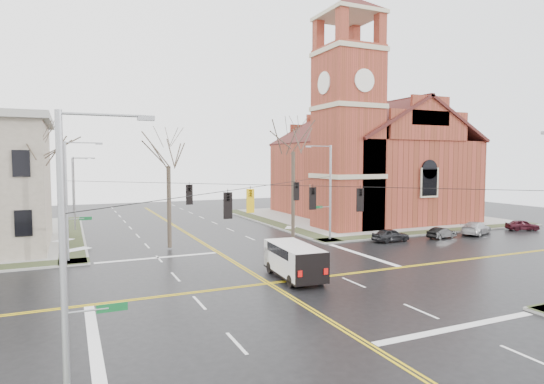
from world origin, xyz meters
name	(u,v)px	position (x,y,z in m)	size (l,w,h in m)	color
ground	(269,283)	(0.00, 0.00, 0.00)	(120.00, 120.00, 0.00)	black
sidewalks	(269,282)	(0.00, 0.00, 0.08)	(80.00, 80.00, 0.17)	gray
road_markings	(269,283)	(0.00, 0.00, 0.01)	(100.00, 100.00, 0.01)	gold
church	(364,155)	(24.76, 24.78, 8.43)	(24.28, 27.48, 27.50)	maroon
signal_pole_ne	(329,189)	(11.32, 11.50, 4.95)	(2.75, 0.22, 9.00)	gray
signal_pole_nw	(69,197)	(-11.32, 11.50, 4.95)	(2.75, 0.22, 9.00)	gray
signal_pole_sw	(70,257)	(-11.32, -11.50, 4.95)	(2.75, 0.22, 9.00)	gray
span_wires	(269,185)	(0.00, 0.00, 6.20)	(23.02, 23.02, 0.03)	black
traffic_signals	(273,198)	(0.00, -0.67, 5.45)	(8.21, 8.26, 1.30)	black
streetlight_north_a	(76,190)	(-10.65, 28.00, 4.47)	(2.30, 0.20, 8.00)	gray
streetlight_north_b	(74,182)	(-10.65, 48.00, 4.47)	(2.30, 0.20, 8.00)	gray
cargo_van	(293,258)	(2.02, 0.65, 1.31)	(2.68, 5.97, 2.21)	white
parked_car_a	(391,235)	(16.47, 8.67, 0.63)	(1.49, 3.71, 1.27)	black
parked_car_b	(442,233)	(22.32, 8.11, 0.54)	(1.15, 3.29, 1.09)	black
parked_car_c	(476,228)	(27.36, 8.47, 0.67)	(1.89, 4.65, 1.35)	#B8B9BB
parked_car_d	(522,225)	(34.34, 8.40, 0.59)	(1.40, 3.47, 1.18)	#3E111B
tree_nw_far	(41,157)	(-13.22, 14.13, 7.97)	(4.00, 4.00, 11.00)	#392D24
tree_nw_near	(168,161)	(-3.42, 13.66, 7.71)	(4.00, 4.00, 10.63)	#392D24
tree_ne	(293,146)	(8.60, 13.64, 9.13)	(4.00, 4.00, 12.63)	#392D24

